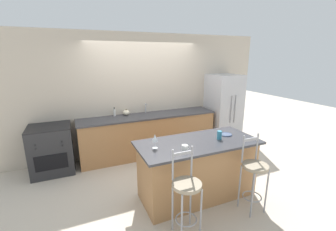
{
  "coord_description": "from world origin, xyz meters",
  "views": [
    {
      "loc": [
        -1.54,
        -4.24,
        2.21
      ],
      "look_at": [
        0.07,
        -0.55,
        1.13
      ],
      "focal_mm": 24.0,
      "sensor_mm": 36.0,
      "label": 1
    }
  ],
  "objects_px": {
    "refrigerator": "(223,109)",
    "oven_range": "(52,149)",
    "coffee_mug": "(185,148)",
    "soap_bottle": "(114,112)",
    "bar_stool_near": "(186,193)",
    "wine_glass": "(155,138)",
    "tumbler_cup": "(219,135)",
    "pumpkin_decoration": "(126,113)",
    "bar_stool_far": "(254,173)",
    "dinner_plate": "(226,134)"
  },
  "relations": [
    {
      "from": "oven_range",
      "to": "bar_stool_far",
      "type": "relative_size",
      "value": 0.82
    },
    {
      "from": "oven_range",
      "to": "soap_bottle",
      "type": "relative_size",
      "value": 4.89
    },
    {
      "from": "coffee_mug",
      "to": "refrigerator",
      "type": "bearing_deg",
      "value": 43.05
    },
    {
      "from": "tumbler_cup",
      "to": "pumpkin_decoration",
      "type": "bearing_deg",
      "value": 116.01
    },
    {
      "from": "refrigerator",
      "to": "oven_range",
      "type": "relative_size",
      "value": 1.9
    },
    {
      "from": "oven_range",
      "to": "bar_stool_far",
      "type": "xyz_separation_m",
      "value": [
        2.73,
        -2.43,
        0.13
      ]
    },
    {
      "from": "bar_stool_far",
      "to": "dinner_plate",
      "type": "xyz_separation_m",
      "value": [
        0.03,
        0.71,
        0.35
      ]
    },
    {
      "from": "pumpkin_decoration",
      "to": "soap_bottle",
      "type": "distance_m",
      "value": 0.25
    },
    {
      "from": "refrigerator",
      "to": "dinner_plate",
      "type": "relative_size",
      "value": 8.54
    },
    {
      "from": "bar_stool_near",
      "to": "wine_glass",
      "type": "bearing_deg",
      "value": 101.8
    },
    {
      "from": "coffee_mug",
      "to": "tumbler_cup",
      "type": "height_order",
      "value": "tumbler_cup"
    },
    {
      "from": "bar_stool_far",
      "to": "soap_bottle",
      "type": "distance_m",
      "value": 3.08
    },
    {
      "from": "dinner_plate",
      "to": "tumbler_cup",
      "type": "xyz_separation_m",
      "value": [
        -0.22,
        -0.12,
        0.06
      ]
    },
    {
      "from": "wine_glass",
      "to": "bar_stool_far",
      "type": "bearing_deg",
      "value": -27.88
    },
    {
      "from": "coffee_mug",
      "to": "wine_glass",
      "type": "bearing_deg",
      "value": 142.92
    },
    {
      "from": "bar_stool_near",
      "to": "pumpkin_decoration",
      "type": "distance_m",
      "value": 2.7
    },
    {
      "from": "soap_bottle",
      "to": "oven_range",
      "type": "bearing_deg",
      "value": -168.53
    },
    {
      "from": "bar_stool_far",
      "to": "tumbler_cup",
      "type": "bearing_deg",
      "value": 108.28
    },
    {
      "from": "refrigerator",
      "to": "oven_range",
      "type": "height_order",
      "value": "refrigerator"
    },
    {
      "from": "tumbler_cup",
      "to": "coffee_mug",
      "type": "bearing_deg",
      "value": -165.1
    },
    {
      "from": "bar_stool_near",
      "to": "oven_range",
      "type": "bearing_deg",
      "value": 123.37
    },
    {
      "from": "coffee_mug",
      "to": "tumbler_cup",
      "type": "distance_m",
      "value": 0.74
    },
    {
      "from": "dinner_plate",
      "to": "coffee_mug",
      "type": "relative_size",
      "value": 1.76
    },
    {
      "from": "bar_stool_far",
      "to": "pumpkin_decoration",
      "type": "height_order",
      "value": "bar_stool_far"
    },
    {
      "from": "bar_stool_near",
      "to": "tumbler_cup",
      "type": "distance_m",
      "value": 1.17
    },
    {
      "from": "bar_stool_near",
      "to": "dinner_plate",
      "type": "xyz_separation_m",
      "value": [
        1.13,
        0.75,
        0.35
      ]
    },
    {
      "from": "tumbler_cup",
      "to": "wine_glass",
      "type": "bearing_deg",
      "value": 176.16
    },
    {
      "from": "dinner_plate",
      "to": "pumpkin_decoration",
      "type": "xyz_separation_m",
      "value": [
        -1.22,
        1.93,
        0.05
      ]
    },
    {
      "from": "oven_range",
      "to": "soap_bottle",
      "type": "xyz_separation_m",
      "value": [
        1.28,
        0.26,
        0.54
      ]
    },
    {
      "from": "pumpkin_decoration",
      "to": "bar_stool_near",
      "type": "bearing_deg",
      "value": -88.04
    },
    {
      "from": "wine_glass",
      "to": "pumpkin_decoration",
      "type": "relative_size",
      "value": 1.43
    },
    {
      "from": "pumpkin_decoration",
      "to": "tumbler_cup",
      "type": "bearing_deg",
      "value": -63.99
    },
    {
      "from": "oven_range",
      "to": "soap_bottle",
      "type": "height_order",
      "value": "soap_bottle"
    },
    {
      "from": "bar_stool_near",
      "to": "tumbler_cup",
      "type": "xyz_separation_m",
      "value": [
        0.91,
        0.62,
        0.4
      ]
    },
    {
      "from": "oven_range",
      "to": "wine_glass",
      "type": "bearing_deg",
      "value": -50.13
    },
    {
      "from": "dinner_plate",
      "to": "coffee_mug",
      "type": "xyz_separation_m",
      "value": [
        -0.93,
        -0.31,
        0.04
      ]
    },
    {
      "from": "refrigerator",
      "to": "soap_bottle",
      "type": "distance_m",
      "value": 2.7
    },
    {
      "from": "tumbler_cup",
      "to": "soap_bottle",
      "type": "distance_m",
      "value": 2.44
    },
    {
      "from": "bar_stool_near",
      "to": "soap_bottle",
      "type": "xyz_separation_m",
      "value": [
        -0.34,
        2.72,
        0.41
      ]
    },
    {
      "from": "wine_glass",
      "to": "tumbler_cup",
      "type": "xyz_separation_m",
      "value": [
        1.05,
        -0.07,
        -0.08
      ]
    },
    {
      "from": "refrigerator",
      "to": "oven_range",
      "type": "xyz_separation_m",
      "value": [
        -3.96,
        0.03,
        -0.42
      ]
    },
    {
      "from": "coffee_mug",
      "to": "oven_range",
      "type": "bearing_deg",
      "value": 131.91
    },
    {
      "from": "bar_stool_far",
      "to": "tumbler_cup",
      "type": "xyz_separation_m",
      "value": [
        -0.19,
        0.59,
        0.4
      ]
    },
    {
      "from": "wine_glass",
      "to": "bar_stool_near",
      "type": "bearing_deg",
      "value": -78.2
    },
    {
      "from": "bar_stool_near",
      "to": "soap_bottle",
      "type": "distance_m",
      "value": 2.77
    },
    {
      "from": "bar_stool_near",
      "to": "wine_glass",
      "type": "xyz_separation_m",
      "value": [
        -0.14,
        0.69,
        0.49
      ]
    },
    {
      "from": "bar_stool_far",
      "to": "soap_bottle",
      "type": "bearing_deg",
      "value": 118.24
    },
    {
      "from": "coffee_mug",
      "to": "pumpkin_decoration",
      "type": "height_order",
      "value": "pumpkin_decoration"
    },
    {
      "from": "dinner_plate",
      "to": "wine_glass",
      "type": "xyz_separation_m",
      "value": [
        -1.27,
        -0.05,
        0.14
      ]
    },
    {
      "from": "refrigerator",
      "to": "oven_range",
      "type": "bearing_deg",
      "value": 179.6
    }
  ]
}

